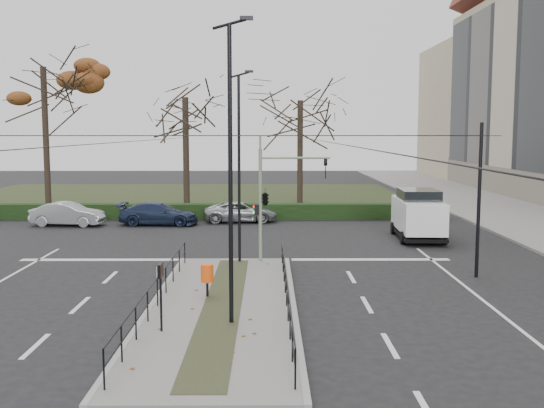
{
  "coord_description": "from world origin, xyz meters",
  "views": [
    {
      "loc": [
        1.48,
        -22.32,
        5.65
      ],
      "look_at": [
        1.64,
        6.99,
        2.31
      ],
      "focal_mm": 42.0,
      "sensor_mm": 36.0,
      "label": 1
    }
  ],
  "objects": [
    {
      "name": "info_panel",
      "position": [
        -1.51,
        -5.16,
        1.64
      ],
      "size": [
        0.11,
        0.5,
        1.91
      ],
      "color": "black",
      "rests_on": "median_island"
    },
    {
      "name": "catenary",
      "position": [
        0.0,
        1.62,
        3.42
      ],
      "size": [
        20.0,
        34.0,
        6.0
      ],
      "color": "black",
      "rests_on": "ground"
    },
    {
      "name": "parked_car_third",
      "position": [
        -5.22,
        16.04,
        0.69
      ],
      "size": [
        4.84,
        2.16,
        1.38
      ],
      "primitive_type": "imported",
      "rotation": [
        0.0,
        0.0,
        1.52
      ],
      "color": "#1B253F",
      "rests_on": "ground"
    },
    {
      "name": "sidewalk_east",
      "position": [
        18.0,
        22.0,
        0.07
      ],
      "size": [
        8.0,
        90.0,
        0.14
      ],
      "primitive_type": "cube",
      "color": "slate",
      "rests_on": "ground"
    },
    {
      "name": "ground",
      "position": [
        0.0,
        0.0,
        0.0
      ],
      "size": [
        140.0,
        140.0,
        0.0
      ],
      "primitive_type": "plane",
      "color": "black",
      "rests_on": "ground"
    },
    {
      "name": "park",
      "position": [
        -6.0,
        32.0,
        0.05
      ],
      "size": [
        38.0,
        26.0,
        0.1
      ],
      "primitive_type": "cube",
      "color": "#243118",
      "rests_on": "ground"
    },
    {
      "name": "streetlamp_median_near",
      "position": [
        0.42,
        -4.4,
        4.55
      ],
      "size": [
        0.72,
        0.15,
        8.67
      ],
      "color": "black",
      "rests_on": "median_island"
    },
    {
      "name": "streetlamp_median_far",
      "position": [
        0.26,
        4.32,
        4.22
      ],
      "size": [
        0.67,
        0.14,
        8.03
      ],
      "color": "black",
      "rests_on": "median_island"
    },
    {
      "name": "white_van",
      "position": [
        9.36,
        10.83,
        1.36
      ],
      "size": [
        2.48,
        5.14,
        2.63
      ],
      "color": "white",
      "rests_on": "ground"
    },
    {
      "name": "hedge",
      "position": [
        -6.0,
        18.6,
        0.5
      ],
      "size": [
        38.0,
        1.0,
        1.0
      ],
      "primitive_type": "cube",
      "color": "black",
      "rests_on": "ground"
    },
    {
      "name": "median_railing",
      "position": [
        0.0,
        -2.6,
        0.98
      ],
      "size": [
        4.14,
        13.24,
        0.92
      ],
      "color": "black",
      "rests_on": "median_island"
    },
    {
      "name": "parked_car_fourth",
      "position": [
        -0.27,
        17.33,
        0.63
      ],
      "size": [
        4.7,
        2.43,
        1.27
      ],
      "primitive_type": "imported",
      "rotation": [
        0.0,
        0.0,
        1.64
      ],
      "color": "#95979C",
      "rests_on": "ground"
    },
    {
      "name": "traffic_light",
      "position": [
        1.41,
        4.5,
        2.92
      ],
      "size": [
        3.25,
        1.86,
        4.78
      ],
      "color": "gray",
      "rests_on": "median_island"
    },
    {
      "name": "rust_tree",
      "position": [
        -14.67,
        24.03,
        10.25
      ],
      "size": [
        8.91,
        8.91,
        13.36
      ],
      "color": "black",
      "rests_on": "park"
    },
    {
      "name": "parked_car_second",
      "position": [
        -10.63,
        15.68,
        0.71
      ],
      "size": [
        4.43,
        1.88,
        1.42
      ],
      "primitive_type": "imported",
      "rotation": [
        0.0,
        0.0,
        1.48
      ],
      "color": "#95979C",
      "rests_on": "ground"
    },
    {
      "name": "bare_tree_center",
      "position": [
        3.93,
        27.26,
        7.47
      ],
      "size": [
        7.23,
        7.23,
        10.57
      ],
      "color": "black",
      "rests_on": "park"
    },
    {
      "name": "median_island",
      "position": [
        0.0,
        -2.5,
        0.07
      ],
      "size": [
        4.4,
        15.0,
        0.14
      ],
      "primitive_type": "cube",
      "color": "slate",
      "rests_on": "ground"
    },
    {
      "name": "litter_bin",
      "position": [
        -0.58,
        -1.46,
        0.92
      ],
      "size": [
        0.43,
        0.43,
        1.1
      ],
      "color": "black",
      "rests_on": "median_island"
    },
    {
      "name": "bare_tree_near",
      "position": [
        -4.33,
        22.45,
        7.43
      ],
      "size": [
        5.17,
        5.17,
        10.53
      ],
      "color": "black",
      "rests_on": "park"
    }
  ]
}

